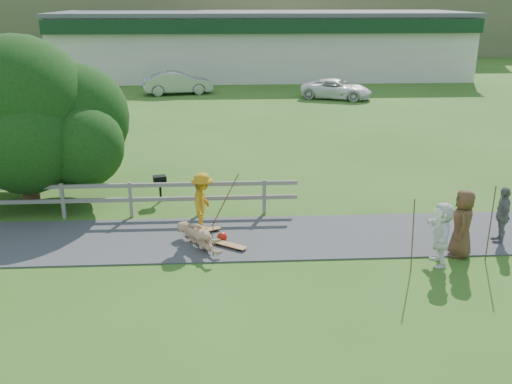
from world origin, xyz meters
TOP-DOWN VIEW (x-y plane):
  - ground at (0.00, 0.00)m, footprint 260.00×260.00m
  - path at (0.00, 1.50)m, footprint 34.00×3.00m
  - fence at (-4.62, 3.30)m, footprint 15.05×0.10m
  - strip_mall at (4.00, 34.94)m, footprint 32.50×10.75m
  - skater_rider at (0.20, 1.86)m, footprint 0.78×1.17m
  - skater_fallen at (0.11, 0.97)m, footprint 1.76×1.35m
  - spectator_b at (8.19, 0.85)m, footprint 0.58×0.99m
  - spectator_c at (6.78, 0.09)m, footprint 0.81×1.00m
  - spectator_d at (6.08, -0.33)m, footprint 0.70×1.56m
  - car_silver at (-2.24, 25.95)m, footprint 4.83×2.47m
  - car_white at (8.09, 23.51)m, footprint 4.93×3.61m
  - tree at (-5.51, 5.07)m, footprint 7.23×7.23m
  - bbq at (-1.27, 4.64)m, footprint 0.46×0.39m
  - longboard_rider at (0.20, 1.86)m, footprint 0.99×0.68m
  - longboard_fallen at (0.91, 0.87)m, footprint 0.94×0.75m
  - helmet at (0.71, 1.32)m, footprint 0.27×0.27m
  - pole_rider at (0.80, 2.26)m, footprint 0.03×0.03m
  - pole_spec_left at (5.24, -0.73)m, footprint 0.03×0.03m
  - pole_spec_right at (7.33, -0.25)m, footprint 0.03×0.03m

SIDE VIEW (x-z plane):
  - ground at x=0.00m, z-range 0.00..0.00m
  - path at x=0.00m, z-range 0.00..0.04m
  - longboard_fallen at x=0.91m, z-range 0.00..0.11m
  - longboard_rider at x=0.20m, z-range 0.00..0.11m
  - helmet at x=0.71m, z-range 0.00..0.27m
  - skater_fallen at x=0.11m, z-range 0.00..0.66m
  - bbq at x=-1.27m, z-range 0.00..0.86m
  - car_white at x=8.09m, z-range 0.00..1.25m
  - fence at x=-4.62m, z-range 0.17..1.27m
  - car_silver at x=-2.24m, z-range 0.00..1.52m
  - spectator_b at x=8.19m, z-range 0.00..1.58m
  - spectator_d at x=6.08m, z-range 0.00..1.62m
  - skater_rider at x=0.20m, z-range 0.00..1.68m
  - spectator_c at x=6.78m, z-range 0.00..1.78m
  - pole_rider at x=0.80m, z-range 0.00..1.82m
  - pole_spec_left at x=5.24m, z-range 0.00..1.88m
  - pole_spec_right at x=7.33m, z-range 0.00..1.99m
  - tree at x=-5.51m, z-range 0.00..4.35m
  - strip_mall at x=4.00m, z-range 0.03..5.13m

